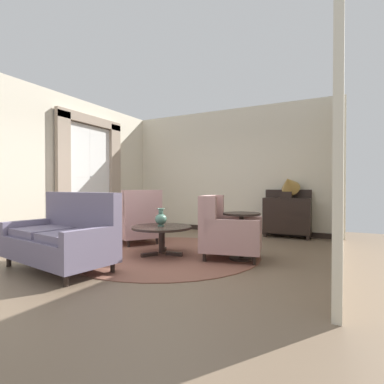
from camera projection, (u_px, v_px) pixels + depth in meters
ground at (156, 257)px, 4.71m from camera, size 8.89×8.89×0.00m
wall_back at (226, 171)px, 7.51m from camera, size 5.40×0.08×3.08m
wall_left at (83, 169)px, 6.74m from camera, size 0.08×4.45×3.08m
wall_right at (341, 158)px, 4.34m from camera, size 0.08×4.45×3.08m
baseboard_back at (225, 229)px, 7.49m from camera, size 5.24×0.03×0.12m
area_rug at (166, 253)px, 4.98m from camera, size 3.15×3.15×0.01m
window_with_curtains at (91, 170)px, 6.80m from camera, size 0.12×1.87×2.63m
coffee_table at (162, 231)px, 4.84m from camera, size 0.98×0.98×0.48m
porcelain_vase at (161, 218)px, 4.87m from camera, size 0.19×0.19×0.29m
settee at (63, 238)px, 4.05m from camera, size 1.75×1.05×1.04m
armchair_far_left at (226, 232)px, 4.60m from camera, size 1.02×0.90×0.99m
armchair_beside_settee at (139, 221)px, 5.82m from camera, size 1.08×1.05×1.07m
side_table at (241, 231)px, 4.53m from camera, size 0.57×0.57×0.72m
sideboard at (287, 215)px, 6.56m from camera, size 1.00×0.35×1.07m
gramophone at (289, 185)px, 6.44m from camera, size 0.45×0.56×0.58m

